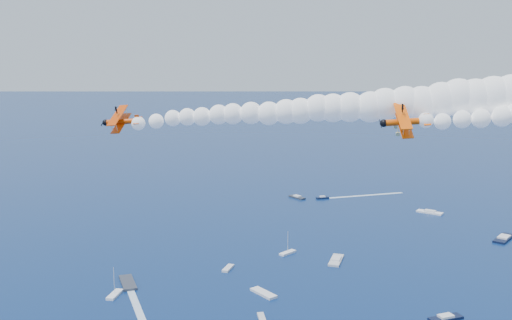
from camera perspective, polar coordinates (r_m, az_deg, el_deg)
The scene contains 5 objects.
biplane_lead at distance 90.12m, azimuth 14.01°, elevation 3.54°, with size 7.14×8.00×4.82m, color #F55305, non-canonical shape.
biplane_trail at distance 100.01m, azimuth -12.60°, elevation 3.58°, with size 6.45×7.23×4.36m, color #D63E04, non-canonical shape.
smoke_trail_trail at distance 93.56m, azimuth 8.26°, elevation 4.96°, with size 64.91×35.82×12.26m, color white, non-canonical shape.
spectator_boats at distance 181.96m, azimuth 14.58°, elevation -11.37°, with size 222.46×167.89×0.70m.
boat_wakes at distance 181.56m, azimuth -2.09°, elevation -11.19°, with size 214.70×183.72×0.04m.
Camera 1 is at (55.37, -55.53, 66.62)m, focal length 42.10 mm.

